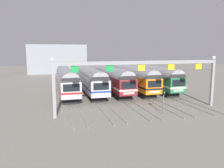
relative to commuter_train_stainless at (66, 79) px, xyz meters
name	(u,v)px	position (x,y,z in m)	size (l,w,h in m)	color
ground_plane	(112,92)	(8.35, 0.00, -2.69)	(160.00, 160.00, 0.00)	gray
track_bed	(94,80)	(8.35, 17.00, -2.61)	(18.20, 70.00, 0.15)	gray
commuter_train_stainless	(66,79)	(0.00, 0.00, 0.00)	(2.88, 18.06, 5.05)	#B2B5BA
commuter_train_silver	(90,79)	(4.17, 0.00, 0.00)	(2.88, 18.06, 5.05)	silver
commuter_train_maroon	(112,78)	(8.35, 0.00, 0.00)	(2.88, 18.06, 4.77)	maroon
commuter_train_orange	(133,77)	(12.52, 0.00, 0.00)	(2.88, 18.06, 5.05)	orange
commuter_train_green	(153,76)	(16.70, 0.00, 0.00)	(2.88, 18.06, 5.05)	#236B42
catenary_gantry	(142,71)	(8.35, -13.50, 2.57)	(21.94, 0.44, 6.97)	gray
yard_signal_mast	(164,97)	(10.44, -15.57, -0.55)	(0.28, 0.35, 3.07)	#59595E
maintenance_building	(57,59)	(-0.05, 39.90, 2.11)	(19.09, 10.00, 9.59)	gray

